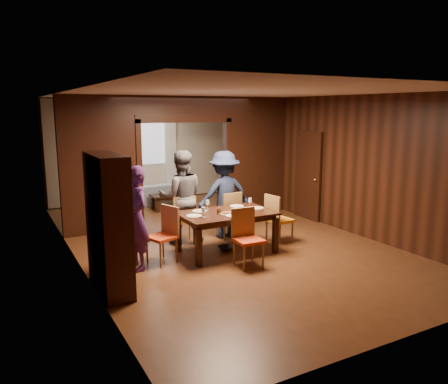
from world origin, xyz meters
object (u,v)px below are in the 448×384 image
dining_table (226,232)px  chair_far_r (227,215)px  person_navy (224,195)px  coffee_table (166,202)px  sofa (156,193)px  chair_left (162,235)px  person_purple (136,218)px  chair_near (249,238)px  person_grey (181,197)px  hutch (108,223)px  chair_right (280,218)px  chair_far_l (183,219)px

dining_table → chair_far_r: bearing=60.6°
person_navy → coffee_table: size_ratio=2.22×
sofa → dining_table: (-0.31, -4.66, 0.09)m
chair_left → chair_far_r: size_ratio=1.00×
person_purple → chair_near: (1.68, -0.78, -0.37)m
person_grey → coffee_table: person_grey is taller
dining_table → chair_far_r: size_ratio=1.76×
person_navy → sofa: (-0.13, 3.76, -0.60)m
coffee_table → person_purple: bearing=-117.3°
person_purple → hutch: bearing=-49.9°
person_grey → chair_left: person_grey is taller
chair_right → chair_far_r: (-0.77, 0.76, 0.00)m
chair_far_l → person_purple: bearing=48.5°
chair_right → chair_far_l: size_ratio=1.00×
person_grey → person_navy: person_grey is taller
coffee_table → hutch: 5.27m
person_purple → sofa: bearing=149.3°
person_purple → hutch: (-0.60, -0.65, 0.14)m
person_navy → hutch: 3.17m
sofa → chair_right: chair_right is taller
chair_left → chair_far_r: (1.70, 0.76, 0.00)m
sofa → person_grey: bearing=75.0°
person_purple → chair_near: bearing=57.8°
chair_far_r → sofa: bearing=-92.6°
sofa → chair_far_r: (0.15, -3.85, 0.20)m
person_grey → chair_near: bearing=121.7°
person_grey → coffee_table: (0.78, 2.89, -0.72)m
chair_far_l → chair_left: bearing=59.4°
chair_right → dining_table: bearing=85.8°
chair_far_l → chair_near: 1.80m
dining_table → chair_right: bearing=2.4°
person_navy → chair_far_l: size_ratio=1.83×
person_purple → person_grey: bearing=121.4°
coffee_table → chair_far_l: bearing=-104.7°
chair_far_l → chair_right: bearing=163.3°
person_grey → person_navy: size_ratio=1.03×
person_navy → chair_near: 1.82m
coffee_table → chair_left: size_ratio=0.82×
chair_far_r → chair_near: size_ratio=1.00×
dining_table → chair_left: (-1.24, 0.05, 0.10)m
sofa → hutch: hutch is taller
person_navy → hutch: size_ratio=0.89×
person_navy → chair_right: person_navy is taller
chair_near → dining_table: bearing=90.4°
person_grey → hutch: hutch is taller
sofa → chair_far_l: 3.82m
person_grey → dining_table: bearing=134.5°
hutch → chair_right: bearing=11.8°
sofa → chair_right: size_ratio=2.03×
person_purple → chair_far_r: person_purple is taller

